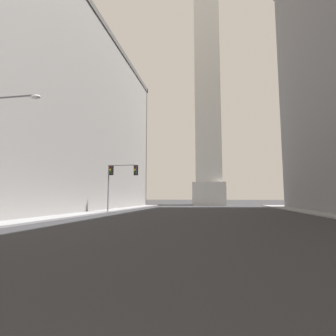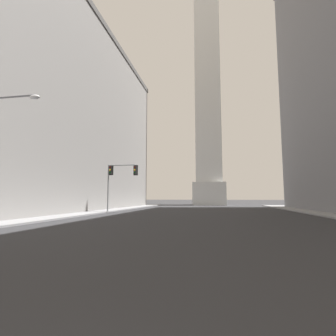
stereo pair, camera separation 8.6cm
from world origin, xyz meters
name	(u,v)px [view 2 (the right image)]	position (x,y,z in m)	size (l,w,h in m)	color
sidewalk_left	(54,216)	(-14.42, 24.01, 0.07)	(5.00, 80.04, 0.15)	gray
building_left	(4,113)	(-29.03, 32.54, 14.31)	(28.97, 56.06, 28.61)	gray
obelisk	(208,80)	(0.00, 66.70, 32.52)	(7.98, 7.98, 67.80)	silver
traffic_light_mid_left	(118,176)	(-10.85, 31.80, 4.65)	(4.10, 0.52, 6.15)	slate
street_lamp	(0,145)	(-11.39, 13.56, 5.09)	(3.13, 0.36, 8.27)	slate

